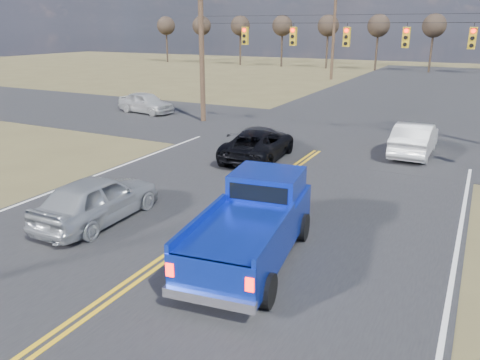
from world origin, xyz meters
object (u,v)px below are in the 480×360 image
at_px(black_suv, 259,145).
at_px(white_car_queue, 414,139).
at_px(silver_suv, 97,199).
at_px(dgrey_car_queue, 260,139).
at_px(cross_car_west, 146,103).
at_px(pickup_truck, 253,224).

bearing_deg(black_suv, white_car_queue, -151.86).
height_order(silver_suv, dgrey_car_queue, silver_suv).
relative_size(black_suv, cross_car_west, 1.15).
bearing_deg(pickup_truck, cross_car_west, 127.24).
distance_m(black_suv, white_car_queue, 7.44).
height_order(silver_suv, black_suv, silver_suv).
distance_m(silver_suv, cross_car_west, 19.36).
distance_m(pickup_truck, silver_suv, 5.39).
bearing_deg(white_car_queue, cross_car_west, -9.23).
bearing_deg(pickup_truck, white_car_queue, 72.64).
distance_m(dgrey_car_queue, cross_car_west, 12.92).
distance_m(white_car_queue, dgrey_car_queue, 7.30).
bearing_deg(white_car_queue, silver_suv, 60.15).
bearing_deg(dgrey_car_queue, black_suv, 112.94).
relative_size(silver_suv, white_car_queue, 0.94).
height_order(black_suv, white_car_queue, white_car_queue).
bearing_deg(cross_car_west, pickup_truck, -126.24).
relative_size(pickup_truck, cross_car_west, 1.32).
height_order(pickup_truck, silver_suv, pickup_truck).
distance_m(white_car_queue, cross_car_west, 18.62).
bearing_deg(pickup_truck, silver_suv, 171.57).
xyz_separation_m(pickup_truck, dgrey_car_queue, (-4.61, 10.36, -0.40)).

